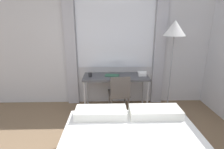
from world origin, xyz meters
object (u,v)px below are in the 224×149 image
telephone (142,74)px  book (112,75)px  desk_chair (119,92)px  standing_lamp (174,34)px  mug (90,75)px  desk (116,79)px

telephone → book: size_ratio=0.59×
book → desk_chair: bearing=-63.8°
book → standing_lamp: bearing=-4.7°
telephone → mug: (-1.08, -0.05, 0.00)m
telephone → desk: bearing=179.9°
telephone → mug: telephone is taller
desk → telephone: (0.55, -0.00, 0.10)m
desk → desk_chair: 0.35m
desk → telephone: size_ratio=7.37×
standing_lamp → mug: 1.83m
mug → book: bearing=5.4°
desk_chair → standing_lamp: 1.55m
desk_chair → book: 0.41m
standing_lamp → telephone: (-0.56, 0.11, -0.82)m
desk_chair → mug: 0.70m
desk_chair → telephone: size_ratio=4.58×
mug → desk: bearing=5.6°
standing_lamp → mug: size_ratio=21.78×
standing_lamp → book: standing_lamp is taller
desk_chair → mug: size_ratio=9.86×
book → mug: size_ratio=3.64×
desk_chair → standing_lamp: size_ratio=0.45×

